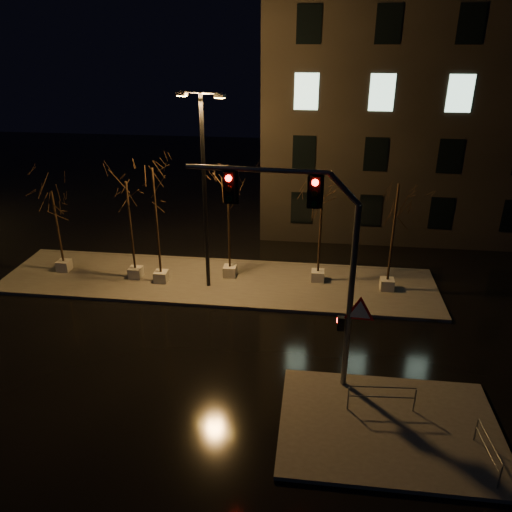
# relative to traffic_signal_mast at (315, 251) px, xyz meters

# --- Properties ---
(ground) EXTENTS (90.00, 90.00, 0.00)m
(ground) POSITION_rel_traffic_signal_mast_xyz_m (-4.85, 1.47, -5.24)
(ground) COLOR black
(ground) RESTS_ON ground
(median) EXTENTS (22.00, 5.00, 0.15)m
(median) POSITION_rel_traffic_signal_mast_xyz_m (-4.85, 7.47, -5.16)
(median) COLOR #45413D
(median) RESTS_ON ground
(sidewalk_corner) EXTENTS (7.00, 5.00, 0.15)m
(sidewalk_corner) POSITION_rel_traffic_signal_mast_xyz_m (2.65, -2.03, -5.16)
(sidewalk_corner) COLOR #45413D
(sidewalk_corner) RESTS_ON ground
(building) EXTENTS (25.00, 12.00, 15.00)m
(building) POSITION_rel_traffic_signal_mast_xyz_m (9.15, 19.47, 2.26)
(building) COLOR black
(building) RESTS_ON ground
(tree_0) EXTENTS (1.80, 1.80, 4.46)m
(tree_0) POSITION_rel_traffic_signal_mast_xyz_m (-13.12, 7.60, -1.70)
(tree_0) COLOR #ACAAA1
(tree_0) RESTS_ON median
(tree_1) EXTENTS (1.80, 1.80, 5.22)m
(tree_1) POSITION_rel_traffic_signal_mast_xyz_m (-9.07, 7.25, -1.13)
(tree_1) COLOR #ACAAA1
(tree_1) RESTS_ON median
(tree_2) EXTENTS (1.80, 1.80, 6.00)m
(tree_2) POSITION_rel_traffic_signal_mast_xyz_m (-7.62, 6.97, -0.54)
(tree_2) COLOR #ACAAA1
(tree_2) RESTS_ON median
(tree_3) EXTENTS (1.80, 1.80, 5.99)m
(tree_3) POSITION_rel_traffic_signal_mast_xyz_m (-4.28, 8.02, -0.54)
(tree_3) COLOR #ACAAA1
(tree_3) RESTS_ON median
(tree_4) EXTENTS (1.80, 1.80, 4.98)m
(tree_4) POSITION_rel_traffic_signal_mast_xyz_m (0.24, 8.04, -1.31)
(tree_4) COLOR #ACAAA1
(tree_4) RESTS_ON median
(tree_5) EXTENTS (1.80, 1.80, 5.49)m
(tree_5) POSITION_rel_traffic_signal_mast_xyz_m (3.62, 7.52, -0.92)
(tree_5) COLOR #ACAAA1
(tree_5) RESTS_ON median
(traffic_signal_mast) EXTENTS (6.34, 0.53, 7.75)m
(traffic_signal_mast) POSITION_rel_traffic_signal_mast_xyz_m (0.00, 0.00, 0.00)
(traffic_signal_mast) COLOR #575B5F
(traffic_signal_mast) RESTS_ON sidewalk_corner
(streetlight_main) EXTENTS (2.28, 0.90, 9.26)m
(streetlight_main) POSITION_rel_traffic_signal_mast_xyz_m (-5.16, 6.84, 0.25)
(streetlight_main) COLOR black
(streetlight_main) RESTS_ON median
(guard_rail_a) EXTENTS (2.22, 0.21, 0.96)m
(guard_rail_a) POSITION_rel_traffic_signal_mast_xyz_m (2.43, -1.34, -4.46)
(guard_rail_a) COLOR #575B5F
(guard_rail_a) RESTS_ON sidewalk_corner
(guard_rail_b) EXTENTS (0.20, 1.84, 0.87)m
(guard_rail_b) POSITION_rel_traffic_signal_mast_xyz_m (5.25, -3.25, -4.53)
(guard_rail_b) COLOR #575B5F
(guard_rail_b) RESTS_ON sidewalk_corner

